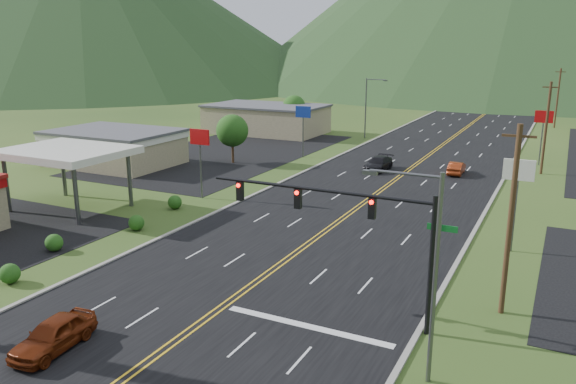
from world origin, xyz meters
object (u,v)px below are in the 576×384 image
at_px(car_red_near, 54,335).
at_px(car_dark_mid, 378,164).
at_px(streetlight_east, 428,265).
at_px(gas_canopy, 66,153).
at_px(car_red_far, 456,168).
at_px(traffic_signal, 352,219).
at_px(streetlight_west, 368,104).

height_order(car_red_near, car_dark_mid, car_red_near).
relative_size(streetlight_east, gas_canopy, 0.90).
bearing_deg(streetlight_east, car_red_far, 98.38).
distance_m(traffic_signal, car_red_near, 15.08).
bearing_deg(traffic_signal, gas_canopy, 164.30).
xyz_separation_m(gas_canopy, car_red_far, (27.20, 28.59, -4.19)).
xyz_separation_m(car_red_near, car_red_far, (9.73, 45.83, -0.07)).
bearing_deg(traffic_signal, car_dark_mid, 105.35).
bearing_deg(car_red_far, traffic_signal, 90.29).
bearing_deg(car_dark_mid, car_red_far, 16.50).
xyz_separation_m(streetlight_east, streetlight_west, (-22.86, 60.00, 0.00)).
bearing_deg(car_dark_mid, streetlight_west, 114.98).
relative_size(traffic_signal, car_red_far, 3.17).
height_order(streetlight_east, streetlight_west, same).
relative_size(gas_canopy, car_red_far, 2.42).
relative_size(traffic_signal, streetlight_east, 1.46).
xyz_separation_m(traffic_signal, streetlight_west, (-18.16, 56.00, -0.15)).
bearing_deg(streetlight_west, car_red_near, -83.74).
height_order(traffic_signal, car_dark_mid, traffic_signal).
relative_size(streetlight_east, car_red_near, 2.04).
bearing_deg(car_dark_mid, gas_canopy, -122.56).
xyz_separation_m(car_red_near, car_dark_mid, (1.50, 43.85, -0.00)).
distance_m(streetlight_east, car_dark_mid, 41.37).
bearing_deg(car_red_near, traffic_signal, 34.62).
distance_m(streetlight_east, gas_canopy, 35.28).
xyz_separation_m(traffic_signal, car_red_near, (-11.01, -9.24, -4.58)).
bearing_deg(gas_canopy, car_red_far, 46.42).
distance_m(traffic_signal, streetlight_east, 6.17).
bearing_deg(car_red_near, car_dark_mid, 82.64).
bearing_deg(streetlight_east, streetlight_west, 110.86).
height_order(streetlight_west, gas_canopy, streetlight_west).
relative_size(streetlight_west, gas_canopy, 0.90).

